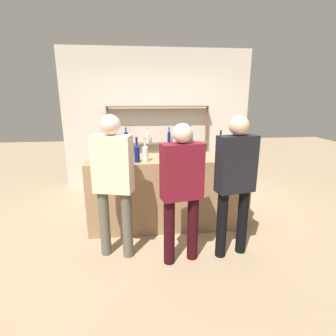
% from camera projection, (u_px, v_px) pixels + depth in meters
% --- Properties ---
extents(ground_plane, '(16.00, 16.00, 0.00)m').
position_uv_depth(ground_plane, '(168.00, 223.00, 3.99)').
color(ground_plane, '#9E8466').
extents(bar_counter, '(2.25, 0.70, 1.02)m').
position_uv_depth(bar_counter, '(168.00, 191.00, 3.86)').
color(bar_counter, '#997551').
rests_on(bar_counter, ground_plane).
extents(back_wall, '(3.85, 0.12, 2.80)m').
position_uv_depth(back_wall, '(158.00, 119.00, 5.49)').
color(back_wall, beige).
rests_on(back_wall, ground_plane).
extents(back_shelf, '(2.07, 0.18, 1.68)m').
position_uv_depth(back_shelf, '(159.00, 134.00, 5.39)').
color(back_shelf, brown).
rests_on(back_shelf, ground_plane).
extents(counter_bottle_0, '(0.08, 0.08, 0.35)m').
position_uv_depth(counter_bottle_0, '(220.00, 144.00, 3.97)').
color(counter_bottle_0, '#0F1956').
rests_on(counter_bottle_0, bar_counter).
extents(counter_bottle_1, '(0.07, 0.07, 0.33)m').
position_uv_depth(counter_bottle_1, '(184.00, 146.00, 3.86)').
color(counter_bottle_1, black).
rests_on(counter_bottle_1, bar_counter).
extents(counter_bottle_2, '(0.08, 0.08, 0.34)m').
position_uv_depth(counter_bottle_2, '(98.00, 152.00, 3.50)').
color(counter_bottle_2, black).
rests_on(counter_bottle_2, bar_counter).
extents(counter_bottle_3, '(0.08, 0.08, 0.34)m').
position_uv_depth(counter_bottle_3, '(137.00, 153.00, 3.43)').
color(counter_bottle_3, '#0F1956').
rests_on(counter_bottle_3, bar_counter).
extents(counter_bottle_4, '(0.08, 0.08, 0.31)m').
position_uv_depth(counter_bottle_4, '(145.00, 152.00, 3.48)').
color(counter_bottle_4, silver).
rests_on(counter_bottle_4, bar_counter).
extents(wine_glass, '(0.08, 0.08, 0.16)m').
position_uv_depth(wine_glass, '(163.00, 152.00, 3.57)').
color(wine_glass, silver).
rests_on(wine_glass, bar_counter).
extents(customer_center, '(0.48, 0.29, 1.60)m').
position_uv_depth(customer_center, '(182.00, 185.00, 2.85)').
color(customer_center, black).
rests_on(customer_center, ground_plane).
extents(customer_right, '(0.47, 0.28, 1.67)m').
position_uv_depth(customer_right, '(235.00, 177.00, 2.97)').
color(customer_right, black).
rests_on(customer_right, ground_plane).
extents(customer_left, '(0.47, 0.30, 1.68)m').
position_uv_depth(customer_left, '(113.00, 177.00, 2.94)').
color(customer_left, '#575347').
rests_on(customer_left, ground_plane).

